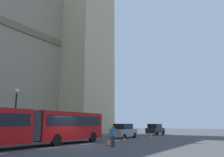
# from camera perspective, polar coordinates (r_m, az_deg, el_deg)

# --- Properties ---
(ground_plane) EXTENTS (160.00, 160.00, 0.00)m
(ground_plane) POSITION_cam_1_polar(r_m,az_deg,el_deg) (20.17, -10.32, -16.35)
(ground_plane) COLOR #424244
(lane_centre_marking) EXTENTS (25.20, 0.16, 0.01)m
(lane_centre_marking) POSITION_cam_1_polar(r_m,az_deg,el_deg) (17.11, -21.33, -16.68)
(lane_centre_marking) COLOR silver
(lane_centre_marking) RESTS_ON ground_plane
(articulated_bus) EXTENTS (16.81, 2.54, 2.90)m
(articulated_bus) POSITION_cam_1_polar(r_m,az_deg,el_deg) (19.63, -20.38, -10.87)
(articulated_bus) COLOR #B20F0F
(articulated_bus) RESTS_ON ground_plane
(sedan_lead) EXTENTS (4.40, 1.86, 1.85)m
(sedan_lead) POSITION_cam_1_polar(r_m,az_deg,el_deg) (30.82, 2.99, -13.04)
(sedan_lead) COLOR gray
(sedan_lead) RESTS_ON ground_plane
(sedan_trailing) EXTENTS (4.40, 1.86, 1.85)m
(sedan_trailing) POSITION_cam_1_polar(r_m,az_deg,el_deg) (40.59, 10.85, -12.46)
(sedan_trailing) COLOR black
(sedan_trailing) RESTS_ON ground_plane
(traffic_cone_west) EXTENTS (0.36, 0.36, 0.58)m
(traffic_cone_west) POSITION_cam_1_polar(r_m,az_deg,el_deg) (20.17, -0.94, -15.72)
(traffic_cone_west) COLOR black
(traffic_cone_west) RESTS_ON ground_plane
(traffic_cone_middle) EXTENTS (0.36, 0.36, 0.58)m
(traffic_cone_middle) POSITION_cam_1_polar(r_m,az_deg,el_deg) (23.97, 3.04, -15.02)
(traffic_cone_middle) COLOR black
(traffic_cone_middle) RESTS_ON ground_plane
(traffic_cone_east) EXTENTS (0.36, 0.36, 0.58)m
(traffic_cone_east) POSITION_cam_1_polar(r_m,az_deg,el_deg) (29.38, 9.76, -14.21)
(traffic_cone_east) COLOR black
(traffic_cone_east) RESTS_ON ground_plane
(street_lamp) EXTENTS (0.44, 0.44, 5.27)m
(street_lamp) POSITION_cam_1_polar(r_m,az_deg,el_deg) (24.38, -23.17, -7.55)
(street_lamp) COLOR black
(street_lamp) RESTS_ON ground_plane
(pedestrian_near_cones) EXTENTS (0.36, 0.41, 1.69)m
(pedestrian_near_cones) POSITION_cam_1_polar(r_m,az_deg,el_deg) (18.64, 0.22, -14.13)
(pedestrian_near_cones) COLOR #333333
(pedestrian_near_cones) RESTS_ON ground_plane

